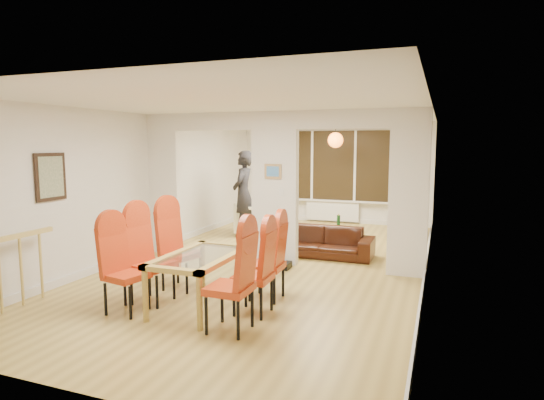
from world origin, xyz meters
The scene contains 24 objects.
floor centered at (0.00, 0.00, 0.00)m, with size 5.00×9.00×0.01m, color tan.
room_walls centered at (0.00, 0.00, 1.30)m, with size 5.00×9.00×2.60m, color silver, non-canonical shape.
divider_wall centered at (0.00, 0.00, 1.30)m, with size 5.00×0.18×2.60m, color white.
bay_window_blinds centered at (0.00, 4.44, 1.50)m, with size 3.00×0.08×1.80m, color black.
radiator centered at (0.00, 4.40, 0.30)m, with size 1.40×0.08×0.50m, color white.
pendant_light centered at (0.30, 3.30, 2.15)m, with size 0.36×0.36×0.36m, color orange.
stair_newel centered at (-2.25, -3.20, 0.55)m, with size 0.40×1.20×1.10m, color tan, non-canonical shape.
wall_poster centered at (-2.47, -2.40, 1.60)m, with size 0.04×0.52×0.67m, color gray.
pillar_photo centered at (0.00, -0.10, 1.60)m, with size 0.30×0.03×0.25m, color #4C8CD8.
dining_table centered at (-0.13, -2.34, 0.34)m, with size 0.81×1.44×0.68m, color #B39542, non-canonical shape.
dining_chair_la centered at (-0.88, -2.84, 0.55)m, with size 0.44×0.44×1.10m, color #BD3713, non-canonical shape.
dining_chair_lb centered at (-0.80, -2.42, 0.58)m, with size 0.46×0.46×1.16m, color #BD3713, non-canonical shape.
dining_chair_lc centered at (-0.76, -1.79, 0.58)m, with size 0.46×0.46×1.16m, color #BD3713, non-canonical shape.
dining_chair_ra centered at (0.54, -2.90, 0.57)m, with size 0.46×0.46×1.15m, color #BD3713, non-canonical shape.
dining_chair_rb centered at (0.57, -2.33, 0.54)m, with size 0.43×0.43×1.07m, color #BD3713, non-canonical shape.
dining_chair_rc centered at (0.54, -1.78, 0.53)m, with size 0.43×0.43×1.06m, color #BD3713, non-canonical shape.
sofa centered at (0.65, 0.77, 0.27)m, with size 1.85×0.72×0.54m, color black.
armchair centered at (-1.42, 2.19, 0.35)m, with size 0.78×0.75×0.71m, color #EAE6C6.
person centered at (-1.47, 1.95, 0.96)m, with size 0.46×0.70×1.91m, color black.
television centered at (2.00, 3.20, 0.31)m, with size 0.14×1.08×0.62m, color black.
coffee_table centered at (0.51, 2.48, 0.11)m, with size 0.98×0.49×0.23m, color #342611, non-canonical shape.
bottle centered at (0.57, 2.52, 0.37)m, with size 0.07×0.07×0.29m, color #143F19.
bowl centered at (0.67, 2.42, 0.25)m, with size 0.22×0.22×0.05m, color #342611.
shoes centered at (0.24, -0.30, 0.05)m, with size 0.26×0.28×0.11m, color black, non-canonical shape.
Camera 1 is at (2.66, -7.26, 2.05)m, focal length 30.00 mm.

